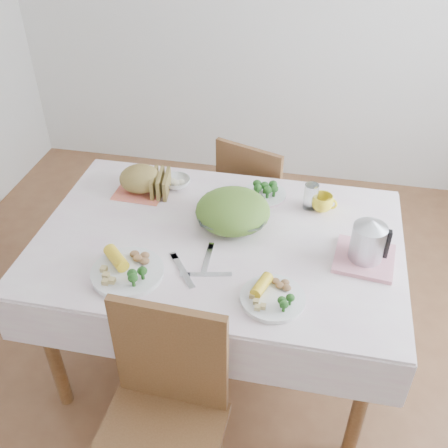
% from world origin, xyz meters
% --- Properties ---
extents(floor, '(3.60, 3.60, 0.00)m').
position_xyz_m(floor, '(0.00, 0.00, 0.00)').
color(floor, brown).
rests_on(floor, ground).
extents(dining_table, '(1.40, 0.90, 0.75)m').
position_xyz_m(dining_table, '(0.00, 0.00, 0.38)').
color(dining_table, brown).
rests_on(dining_table, floor).
extents(tablecloth, '(1.50, 1.00, 0.01)m').
position_xyz_m(tablecloth, '(0.00, 0.00, 0.76)').
color(tablecloth, silver).
rests_on(tablecloth, dining_table).
extents(chair_near, '(0.44, 0.44, 0.93)m').
position_xyz_m(chair_near, '(-0.05, -0.77, 0.46)').
color(chair_near, brown).
rests_on(chair_near, floor).
extents(chair_far, '(0.50, 0.50, 0.86)m').
position_xyz_m(chair_far, '(0.09, 0.77, 0.47)').
color(chair_far, brown).
rests_on(chair_far, floor).
extents(salad_bowl, '(0.33, 0.33, 0.07)m').
position_xyz_m(salad_bowl, '(0.04, 0.11, 0.80)').
color(salad_bowl, white).
rests_on(salad_bowl, tablecloth).
extents(dinner_plate_left, '(0.37, 0.37, 0.02)m').
position_xyz_m(dinner_plate_left, '(-0.29, -0.29, 0.77)').
color(dinner_plate_left, white).
rests_on(dinner_plate_left, tablecloth).
extents(dinner_plate_right, '(0.33, 0.33, 0.02)m').
position_xyz_m(dinner_plate_right, '(0.27, -0.31, 0.77)').
color(dinner_plate_right, white).
rests_on(dinner_plate_right, tablecloth).
extents(broccoli_plate, '(0.22, 0.22, 0.02)m').
position_xyz_m(broccoli_plate, '(0.14, 0.34, 0.77)').
color(broccoli_plate, beige).
rests_on(broccoli_plate, tablecloth).
extents(napkin, '(0.23, 0.23, 0.00)m').
position_xyz_m(napkin, '(-0.43, 0.28, 0.76)').
color(napkin, '#E87055').
rests_on(napkin, tablecloth).
extents(bread_loaf, '(0.21, 0.21, 0.12)m').
position_xyz_m(bread_loaf, '(-0.43, 0.28, 0.82)').
color(bread_loaf, olive).
rests_on(bread_loaf, napkin).
extents(fruit_bowl, '(0.15, 0.15, 0.04)m').
position_xyz_m(fruit_bowl, '(-0.27, 0.34, 0.78)').
color(fruit_bowl, white).
rests_on(fruit_bowl, tablecloth).
extents(yellow_mug, '(0.10, 0.10, 0.08)m').
position_xyz_m(yellow_mug, '(0.41, 0.28, 0.80)').
color(yellow_mug, yellow).
rests_on(yellow_mug, tablecloth).
extents(glass_tumbler, '(0.06, 0.06, 0.12)m').
position_xyz_m(glass_tumbler, '(0.35, 0.29, 0.83)').
color(glass_tumbler, white).
rests_on(glass_tumbler, tablecloth).
extents(pink_tray, '(0.25, 0.25, 0.02)m').
position_xyz_m(pink_tray, '(0.59, -0.03, 0.77)').
color(pink_tray, pink).
rests_on(pink_tray, tablecloth).
extents(electric_kettle, '(0.15, 0.15, 0.18)m').
position_xyz_m(electric_kettle, '(0.59, -0.03, 0.88)').
color(electric_kettle, '#B2B5BA').
rests_on(electric_kettle, pink_tray).
extents(fork_left, '(0.14, 0.19, 0.00)m').
position_xyz_m(fork_left, '(-0.09, -0.23, 0.76)').
color(fork_left, silver).
rests_on(fork_left, tablecloth).
extents(fork_right, '(0.03, 0.19, 0.00)m').
position_xyz_m(fork_right, '(-0.01, -0.15, 0.76)').
color(fork_right, silver).
rests_on(fork_right, tablecloth).
extents(knife, '(0.19, 0.06, 0.00)m').
position_xyz_m(knife, '(0.01, -0.23, 0.76)').
color(knife, silver).
rests_on(knife, tablecloth).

